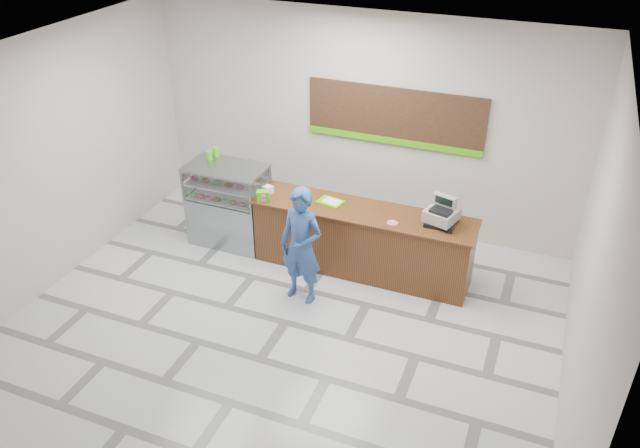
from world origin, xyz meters
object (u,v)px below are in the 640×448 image
at_px(sales_counter, 362,241).
at_px(cash_register, 442,214).
at_px(display_case, 229,204).
at_px(serving_tray, 331,202).
at_px(customer, 301,246).

height_order(sales_counter, cash_register, cash_register).
xyz_separation_m(display_case, serving_tray, (1.70, 0.05, 0.36)).
bearing_deg(sales_counter, customer, -120.84).
relative_size(sales_counter, cash_register, 6.41).
xyz_separation_m(sales_counter, serving_tray, (-0.52, 0.05, 0.52)).
relative_size(serving_tray, customer, 0.24).
bearing_deg(cash_register, serving_tray, -163.54).
distance_m(display_case, serving_tray, 1.74).
bearing_deg(sales_counter, display_case, -179.99).
bearing_deg(customer, sales_counter, 66.08).
bearing_deg(display_case, serving_tray, 1.75).
distance_m(sales_counter, customer, 1.15).
bearing_deg(serving_tray, customer, -80.56).
height_order(display_case, cash_register, cash_register).
xyz_separation_m(sales_counter, cash_register, (1.10, 0.06, 0.65)).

